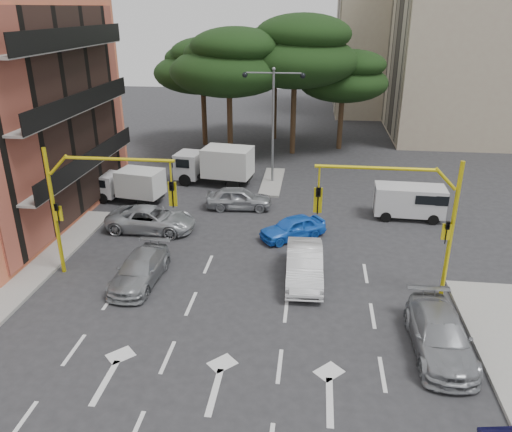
{
  "coord_description": "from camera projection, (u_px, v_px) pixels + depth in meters",
  "views": [
    {
      "loc": [
        2.84,
        -17.44,
        11.5
      ],
      "look_at": [
        0.04,
        6.0,
        1.6
      ],
      "focal_mm": 35.0,
      "sensor_mm": 36.0,
      "label": 1
    }
  ],
  "objects": [
    {
      "name": "car_white_hatch",
      "position": [
        304.0,
        265.0,
        22.53
      ],
      "size": [
        1.77,
        4.65,
        1.52
      ],
      "primitive_type": "imported",
      "rotation": [
        0.0,
        0.0,
        0.04
      ],
      "color": "silver",
      "rests_on": "ground"
    },
    {
      "name": "box_truck_a",
      "position": [
        130.0,
        186.0,
        31.51
      ],
      "size": [
        4.68,
        2.59,
        2.18
      ],
      "primitive_type": null,
      "rotation": [
        0.0,
        0.0,
        1.4
      ],
      "color": "white",
      "rests_on": "ground"
    },
    {
      "name": "car_silver_wagon",
      "position": [
        140.0,
        269.0,
        22.38
      ],
      "size": [
        1.99,
        4.46,
        1.27
      ],
      "primitive_type": "imported",
      "rotation": [
        0.0,
        0.0,
        -0.05
      ],
      "color": "gray",
      "rests_on": "ground"
    },
    {
      "name": "car_silver_cross_b",
      "position": [
        239.0,
        198.0,
        30.6
      ],
      "size": [
        4.12,
        1.92,
        1.37
      ],
      "primitive_type": "imported",
      "rotation": [
        0.0,
        0.0,
        1.65
      ],
      "color": "#9EA1A6",
      "rests_on": "ground"
    },
    {
      "name": "car_blue_compact",
      "position": [
        293.0,
        228.0,
        26.66
      ],
      "size": [
        3.82,
        3.23,
        1.23
      ],
      "primitive_type": "imported",
      "rotation": [
        0.0,
        0.0,
        -0.98
      ],
      "color": "blue",
      "rests_on": "ground"
    },
    {
      "name": "van_white",
      "position": [
        409.0,
        202.0,
        29.14
      ],
      "size": [
        4.04,
        1.94,
        1.99
      ],
      "primitive_type": null,
      "rotation": [
        0.0,
        0.0,
        -1.61
      ],
      "color": "silver",
      "rests_on": "ground"
    },
    {
      "name": "signal_mast_left",
      "position": [
        90.0,
        196.0,
        21.8
      ],
      "size": [
        5.79,
        0.37,
        6.0
      ],
      "color": "yellow",
      "rests_on": "ground"
    },
    {
      "name": "street_lamp_center",
      "position": [
        273.0,
        106.0,
        33.28
      ],
      "size": [
        4.16,
        0.36,
        7.77
      ],
      "color": "slate",
      "rests_on": "median_strip"
    },
    {
      "name": "car_silver_parked",
      "position": [
        440.0,
        335.0,
        17.8
      ],
      "size": [
        2.01,
        4.83,
        1.39
      ],
      "primitive_type": "imported",
      "rotation": [
        0.0,
        0.0,
        0.01
      ],
      "color": "gray",
      "rests_on": "ground"
    },
    {
      "name": "apartment_beige_far",
      "position": [
        409.0,
        37.0,
        56.36
      ],
      "size": [
        16.2,
        12.15,
        16.7
      ],
      "color": "tan",
      "rests_on": "ground"
    },
    {
      "name": "box_truck_b",
      "position": [
        214.0,
        166.0,
        34.67
      ],
      "size": [
        5.67,
        2.99,
        2.66
      ],
      "primitive_type": null,
      "rotation": [
        0.0,
        0.0,
        1.43
      ],
      "color": "silver",
      "rests_on": "ground"
    },
    {
      "name": "pine_left_far",
      "position": [
        203.0,
        65.0,
        42.58
      ],
      "size": [
        8.32,
        8.32,
        9.3
      ],
      "color": "#382616",
      "rests_on": "ground"
    },
    {
      "name": "pine_back",
      "position": [
        276.0,
        55.0,
        44.4
      ],
      "size": [
        9.15,
        9.15,
        10.23
      ],
      "color": "#382616",
      "rests_on": "ground"
    },
    {
      "name": "ground",
      "position": [
        238.0,
        307.0,
        20.73
      ],
      "size": [
        120.0,
        120.0,
        0.0
      ],
      "primitive_type": "plane",
      "color": "#28282B",
      "rests_on": "ground"
    },
    {
      "name": "signal_mast_right",
      "position": [
        409.0,
        210.0,
        20.3
      ],
      "size": [
        5.79,
        0.37,
        6.0
      ],
      "color": "yellow",
      "rests_on": "ground"
    },
    {
      "name": "pine_center",
      "position": [
        296.0,
        51.0,
        39.34
      ],
      "size": [
        9.98,
        9.98,
        11.16
      ],
      "color": "#382616",
      "rests_on": "ground"
    },
    {
      "name": "car_silver_cross_a",
      "position": [
        151.0,
        219.0,
        27.57
      ],
      "size": [
        4.97,
        2.47,
        1.35
      ],
      "primitive_type": "imported",
      "rotation": [
        0.0,
        0.0,
        1.53
      ],
      "color": "#A9ADB1",
      "rests_on": "ground"
    },
    {
      "name": "pine_left_near",
      "position": [
        229.0,
        62.0,
        38.32
      ],
      "size": [
        9.15,
        9.15,
        10.23
      ],
      "color": "#382616",
      "rests_on": "ground"
    },
    {
      "name": "pine_right",
      "position": [
        344.0,
        76.0,
        41.53
      ],
      "size": [
        7.49,
        7.49,
        8.37
      ],
      "color": "#382616",
      "rests_on": "ground"
    },
    {
      "name": "median_strip",
      "position": [
        272.0,
        182.0,
        35.35
      ],
      "size": [
        1.4,
        6.0,
        0.15
      ],
      "primitive_type": "cube",
      "color": "gray",
      "rests_on": "ground"
    }
  ]
}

